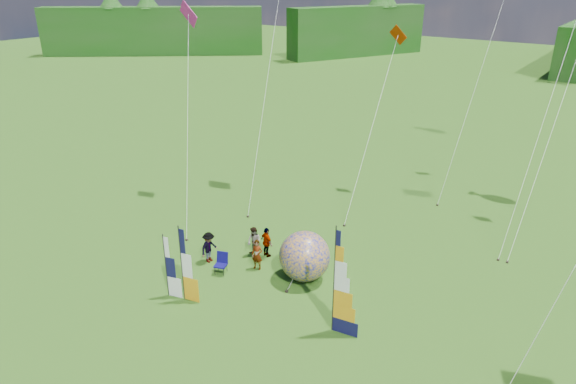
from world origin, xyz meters
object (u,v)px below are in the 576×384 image
Objects in this scene: side_banner_far at (166,267)px; spectator_a at (257,255)px; feather_banner_main at (334,282)px; spectator_d at (267,242)px; spectator_c at (209,247)px; spectator_b at (254,242)px; camp_chair at (221,264)px; bol_inflatable at (305,256)px; side_banner_left at (182,265)px; kite_whale at (572,69)px.

side_banner_far reaches higher than spectator_a.
feather_banner_main reaches higher than spectator_d.
spectator_a is 2.64m from spectator_c.
camp_chair is (-0.26, -2.34, -0.28)m from spectator_b.
feather_banner_main is 1.91× the size of bol_inflatable.
spectator_c is at bearing 101.76° from side_banner_left.
camp_chair is at bearing -150.46° from bol_inflatable.
spectator_a is at bearing 50.19° from side_banner_far.
spectator_a is 1.32m from spectator_d.
feather_banner_main is 6.20m from spectator_a.
kite_whale reaches higher than spectator_d.
bol_inflatable is at bearing 40.87° from side_banner_left.
spectator_c is at bearing -162.41° from bol_inflatable.
kite_whale is at bearing 42.73° from spectator_a.
spectator_c is at bearing 66.09° from spectator_d.
feather_banner_main reaches higher than camp_chair.
spectator_c is at bearing -118.91° from spectator_b.
spectator_c is at bearing 163.58° from feather_banner_main.
side_banner_far is at bearing -172.95° from spectator_c.
camp_chair is (1.27, -0.51, -0.29)m from spectator_c.
side_banner_left reaches higher than camp_chair.
spectator_b is (-6.60, 2.91, -1.56)m from feather_banner_main.
spectator_c is 21.74m from kite_whale.
kite_whale is at bearing -42.91° from spectator_c.
camp_chair is (0.70, 2.85, -1.01)m from side_banner_far.
side_banner_left reaches higher than spectator_b.
spectator_d reaches higher than spectator_a.
spectator_c reaches higher than camp_chair.
side_banner_far is 5.79m from spectator_d.
side_banner_far is 1.87× the size of spectator_b.
spectator_c is at bearing 83.87° from side_banner_far.
spectator_a is 0.97× the size of spectator_c.
spectator_a is at bearing -33.29° from spectator_b.
spectator_c is 0.09× the size of kite_whale.
bol_inflatable reaches higher than camp_chair.
spectator_d is 18.99m from kite_whale.
camp_chair is at bearing 166.41° from feather_banner_main.
spectator_d is at bearing -46.54° from spectator_c.
spectator_d is at bearing 142.77° from feather_banner_main.
bol_inflatable is (-3.20, 2.65, -1.14)m from feather_banner_main.
bol_inflatable is 5.18m from spectator_c.
spectator_d is at bearing 95.35° from spectator_a.
kite_whale is at bearing 32.62° from camp_chair.
spectator_d is at bearing 70.20° from side_banner_left.
feather_banner_main is 0.26× the size of kite_whale.
side_banner_far is at bearing -124.59° from camp_chair.
spectator_b is at bearing 175.49° from bol_inflatable.
feather_banner_main reaches higher than spectator_b.
spectator_a is 0.98× the size of spectator_b.
spectator_a is 1.88m from camp_chair.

